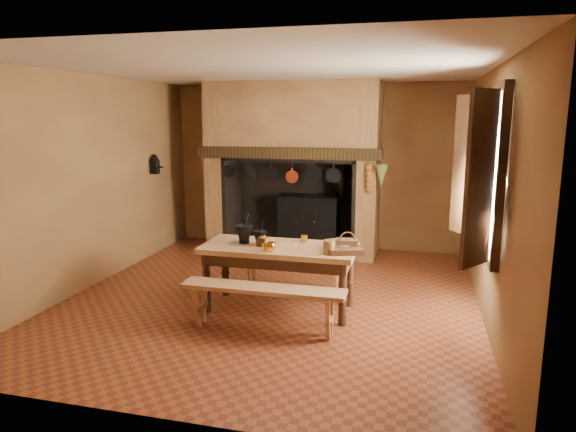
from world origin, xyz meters
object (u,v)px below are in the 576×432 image
object	(u,v)px
work_table	(279,256)
bench_front	(263,298)
mixing_bowl	(339,245)
wicker_basket	(347,244)
iron_range	(310,222)
coffee_grinder	(262,241)

from	to	relation	value
work_table	bench_front	xyz separation A→B (m)	(-0.00, -0.66, -0.28)
work_table	mixing_bowl	distance (m)	0.72
wicker_basket	bench_front	bearing A→B (deg)	-149.64
iron_range	wicker_basket	size ratio (longest dim) A/B	6.49
mixing_bowl	coffee_grinder	bearing A→B (deg)	-172.52
work_table	wicker_basket	size ratio (longest dim) A/B	7.25
work_table	bench_front	world-z (taller)	work_table
bench_front	wicker_basket	distance (m)	1.14
coffee_grinder	wicker_basket	distance (m)	0.98
coffee_grinder	bench_front	bearing A→B (deg)	-67.84
iron_range	bench_front	world-z (taller)	iron_range
iron_range	wicker_basket	xyz separation A→B (m)	(1.02, -2.79, 0.36)
iron_range	mixing_bowl	bearing A→B (deg)	-71.44
coffee_grinder	mixing_bowl	size ratio (longest dim) A/B	0.52
iron_range	coffee_grinder	bearing A→B (deg)	-89.17
bench_front	coffee_grinder	size ratio (longest dim) A/B	10.80
work_table	coffee_grinder	bearing A→B (deg)	-158.59
coffee_grinder	wicker_basket	bearing A→B (deg)	9.28
work_table	mixing_bowl	world-z (taller)	mixing_bowl
work_table	mixing_bowl	bearing A→B (deg)	3.65
work_table	coffee_grinder	distance (m)	0.27
bench_front	wicker_basket	xyz separation A→B (m)	(0.79, 0.66, 0.47)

